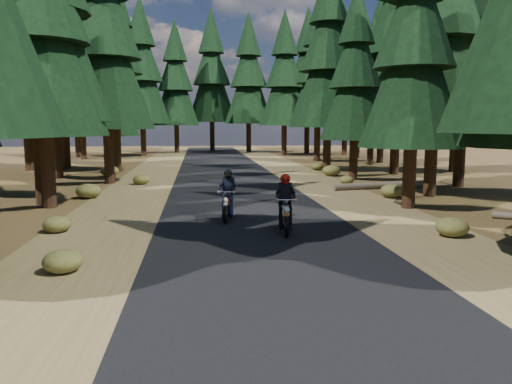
{
  "coord_description": "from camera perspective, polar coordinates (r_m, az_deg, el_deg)",
  "views": [
    {
      "loc": [
        -1.7,
        -13.07,
        3.09
      ],
      "look_at": [
        0.0,
        1.5,
        1.1
      ],
      "focal_mm": 35.0,
      "sensor_mm": 36.0,
      "label": 1
    }
  ],
  "objects": [
    {
      "name": "road",
      "position": [
        18.41,
        -1.26,
        -1.92
      ],
      "size": [
        6.0,
        100.0,
        0.01
      ],
      "primitive_type": "cube",
      "color": "black",
      "rests_on": "ground"
    },
    {
      "name": "rider_lead",
      "position": [
        14.34,
        3.38,
        -2.43
      ],
      "size": [
        0.79,
        1.94,
        1.68
      ],
      "rotation": [
        0.0,
        0.0,
        3.02
      ],
      "color": "silver",
      "rests_on": "road"
    },
    {
      "name": "shoulder_r",
      "position": [
        19.39,
        12.41,
        -1.62
      ],
      "size": [
        3.2,
        100.0,
        0.01
      ],
      "primitive_type": "cube",
      "color": "brown",
      "rests_on": "ground"
    },
    {
      "name": "shoulder_l",
      "position": [
        18.56,
        -15.55,
        -2.13
      ],
      "size": [
        3.2,
        100.0,
        0.01
      ],
      "primitive_type": "cube",
      "color": "brown",
      "rests_on": "ground"
    },
    {
      "name": "ground",
      "position": [
        13.54,
        0.74,
        -5.47
      ],
      "size": [
        120.0,
        120.0,
        0.0
      ],
      "primitive_type": "plane",
      "color": "#4A3A1A",
      "rests_on": "ground"
    },
    {
      "name": "log_near",
      "position": [
        24.92,
        14.16,
        0.74
      ],
      "size": [
        5.06,
        1.28,
        0.32
      ],
      "primitive_type": "cylinder",
      "rotation": [
        0.0,
        1.57,
        0.19
      ],
      "color": "#4C4233",
      "rests_on": "ground"
    },
    {
      "name": "understory_shrubs",
      "position": [
        22.17,
        -0.77,
        0.45
      ],
      "size": [
        14.5,
        29.22,
        0.66
      ],
      "color": "#474C1E",
      "rests_on": "ground"
    },
    {
      "name": "pine_forest",
      "position": [
        34.5,
        -3.93,
        15.7
      ],
      "size": [
        34.59,
        55.08,
        16.32
      ],
      "color": "black",
      "rests_on": "ground"
    },
    {
      "name": "rider_follow",
      "position": [
        16.2,
        -3.27,
        -1.32
      ],
      "size": [
        0.86,
        1.89,
        1.63
      ],
      "rotation": [
        0.0,
        0.0,
        2.97
      ],
      "color": "#A2230A",
      "rests_on": "road"
    }
  ]
}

